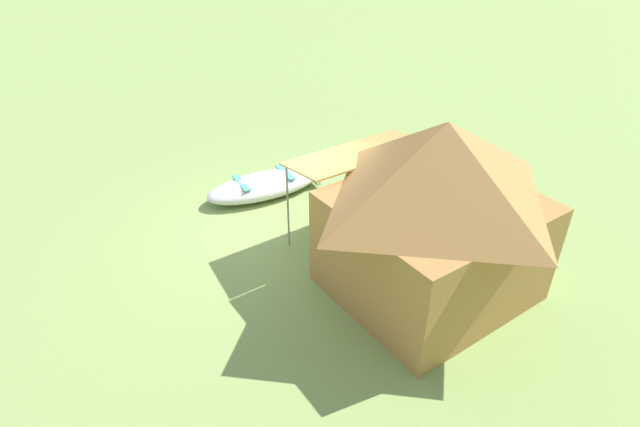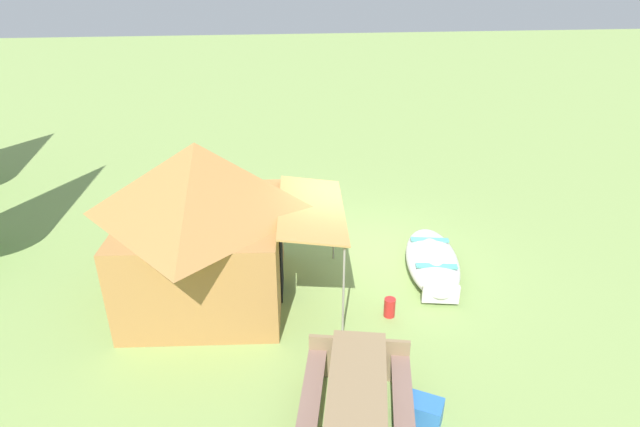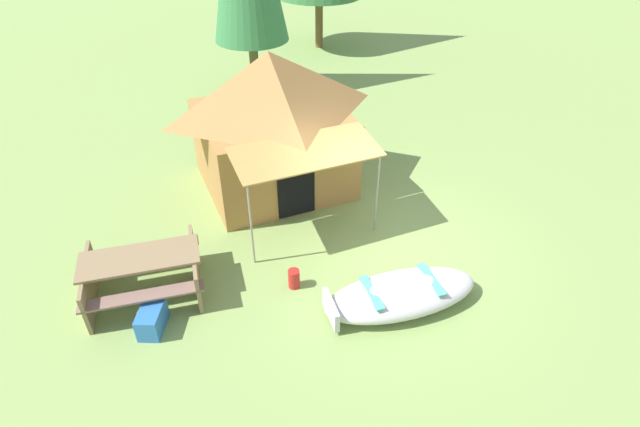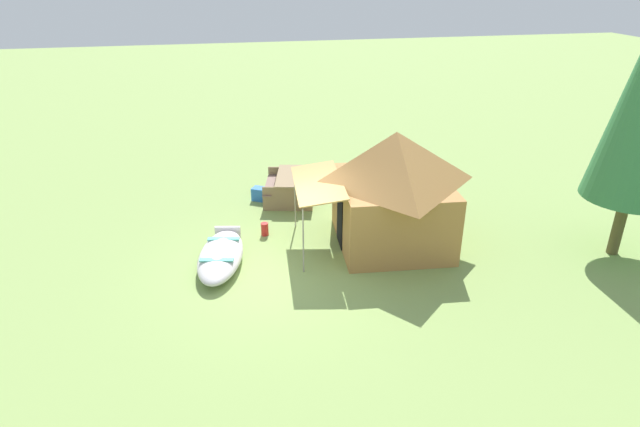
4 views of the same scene
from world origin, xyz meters
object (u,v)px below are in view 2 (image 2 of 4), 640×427
canvas_cabin_tent (203,221)px  fuel_can (390,307)px  cooler_box (419,411)px  beached_rowboat (432,261)px  picnic_table (357,395)px

canvas_cabin_tent → fuel_can: (-1.04, -3.10, -1.35)m
cooler_box → beached_rowboat: bearing=-20.8°
beached_rowboat → cooler_box: bearing=159.2°
canvas_cabin_tent → beached_rowboat: bearing=-86.5°
cooler_box → fuel_can: (2.30, -0.19, -0.02)m
beached_rowboat → canvas_cabin_tent: size_ratio=0.66×
canvas_cabin_tent → cooler_box: size_ratio=6.95×
beached_rowboat → fuel_can: beached_rowboat is taller
fuel_can → canvas_cabin_tent: bearing=71.5°
picnic_table → fuel_can: 2.45m
canvas_cabin_tent → fuel_can: 3.54m
beached_rowboat → canvas_cabin_tent: canvas_cabin_tent is taller
fuel_can → beached_rowboat: bearing=-42.2°
canvas_cabin_tent → cooler_box: 4.63m
cooler_box → fuel_can: cooler_box is taller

